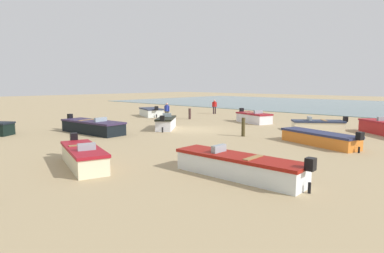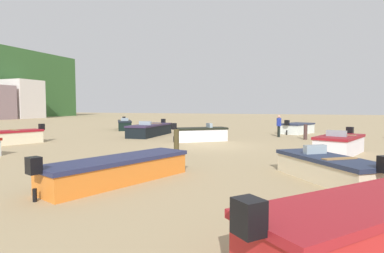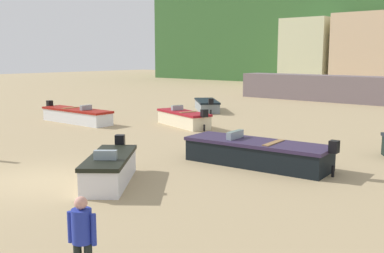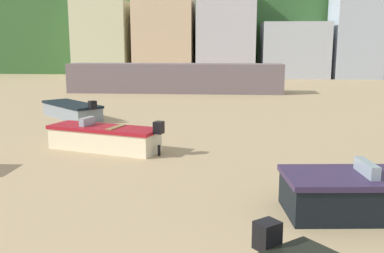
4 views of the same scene
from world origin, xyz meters
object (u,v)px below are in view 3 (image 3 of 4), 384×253
(boat_white_8, at_px, (110,169))
(boat_grey_10, at_px, (207,105))
(beach_walker_foreground, at_px, (82,235))
(boat_cream_0, at_px, (184,118))
(boat_black_3, at_px, (257,153))
(boat_white_2, at_px, (77,116))

(boat_white_8, xyz_separation_m, boat_grey_10, (-9.41, 16.51, -0.07))
(boat_grey_10, xyz_separation_m, beach_walker_foreground, (14.12, -20.95, 0.57))
(boat_cream_0, xyz_separation_m, boat_white_8, (5.93, -10.09, 0.03))
(boat_white_8, bearing_deg, boat_grey_10, -99.58)
(boat_black_3, bearing_deg, boat_white_2, 76.31)
(boat_white_8, height_order, boat_grey_10, boat_white_8)
(boat_cream_0, height_order, boat_black_3, boat_black_3)
(boat_cream_0, relative_size, beach_walker_foreground, 2.65)
(boat_white_8, xyz_separation_m, beach_walker_foreground, (4.71, -4.44, 0.49))
(boat_cream_0, xyz_separation_m, boat_grey_10, (-3.48, 6.42, -0.04))
(boat_black_3, relative_size, boat_white_8, 1.67)
(beach_walker_foreground, bearing_deg, boat_white_8, -67.48)
(boat_cream_0, height_order, beach_walker_foreground, beach_walker_foreground)
(boat_grey_10, bearing_deg, boat_black_3, -91.05)
(boat_white_2, xyz_separation_m, boat_black_3, (13.72, -2.04, 0.03))
(boat_white_2, relative_size, boat_white_8, 1.61)
(boat_black_3, distance_m, boat_white_8, 5.39)
(beach_walker_foreground, bearing_deg, boat_grey_10, -80.20)
(boat_white_2, xyz_separation_m, boat_white_8, (11.54, -6.98, 0.03))
(boat_white_2, bearing_deg, boat_grey_10, 166.15)
(boat_white_2, bearing_deg, boat_black_3, 80.30)
(boat_grey_10, relative_size, beach_walker_foreground, 2.37)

